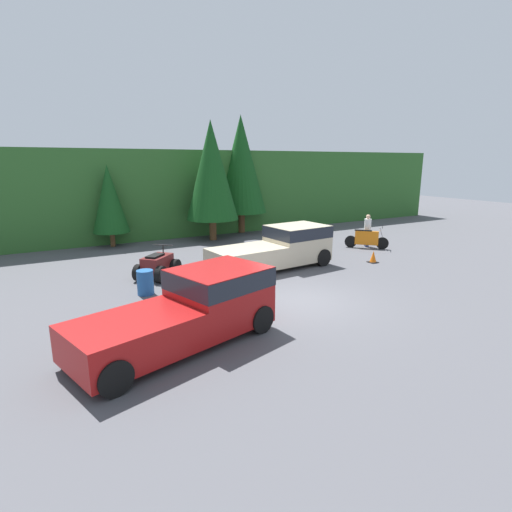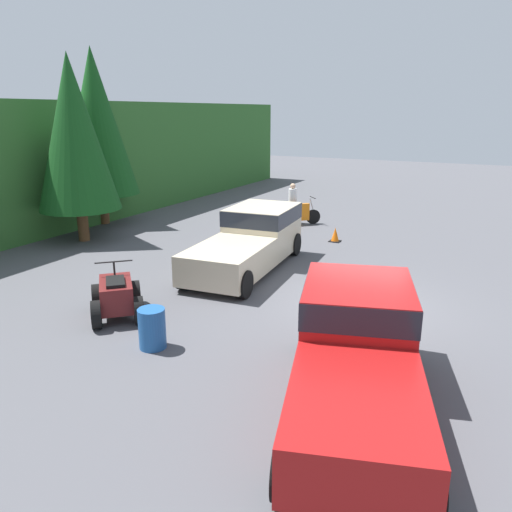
% 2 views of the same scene
% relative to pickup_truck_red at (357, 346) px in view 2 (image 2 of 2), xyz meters
% --- Properties ---
extents(ground_plane, '(80.00, 80.00, 0.00)m').
position_rel_pickup_truck_red_xyz_m(ground_plane, '(4.15, 1.08, -0.94)').
color(ground_plane, '#4C4C51').
extents(tree_mid_left, '(3.06, 3.06, 6.94)m').
position_rel_pickup_truck_red_xyz_m(tree_mid_left, '(6.00, 12.58, 3.14)').
color(tree_mid_left, brown).
rests_on(tree_mid_left, ground_plane).
extents(tree_mid_right, '(3.29, 3.29, 7.49)m').
position_rel_pickup_truck_red_xyz_m(tree_mid_right, '(8.71, 14.08, 3.46)').
color(tree_mid_right, brown).
rests_on(tree_mid_right, ground_plane).
extents(pickup_truck_red, '(5.64, 3.43, 1.80)m').
position_rel_pickup_truck_red_xyz_m(pickup_truck_red, '(0.00, 0.00, 0.00)').
color(pickup_truck_red, maroon).
rests_on(pickup_truck_red, ground_plane).
extents(pickup_truck_second, '(5.71, 2.57, 1.80)m').
position_rel_pickup_truck_red_xyz_m(pickup_truck_second, '(6.08, 5.21, 0.00)').
color(pickup_truck_second, beige).
rests_on(pickup_truck_second, ground_plane).
extents(dirt_bike, '(1.65, 1.76, 1.21)m').
position_rel_pickup_truck_red_xyz_m(dirt_bike, '(12.30, 6.25, -0.44)').
color(dirt_bike, black).
rests_on(dirt_bike, ground_plane).
extents(quad_atv, '(2.17, 2.14, 1.28)m').
position_rel_pickup_truck_red_xyz_m(quad_atv, '(0.82, 6.22, -0.44)').
color(quad_atv, black).
rests_on(quad_atv, ground_plane).
extents(rider_person, '(0.51, 0.51, 1.79)m').
position_rel_pickup_truck_red_xyz_m(rider_person, '(12.62, 6.56, 0.03)').
color(rider_person, navy).
rests_on(rider_person, ground_plane).
extents(traffic_cone, '(0.42, 0.42, 0.55)m').
position_rel_pickup_truck_red_xyz_m(traffic_cone, '(10.29, 3.76, -0.69)').
color(traffic_cone, black).
rests_on(traffic_cone, ground_plane).
extents(steel_barrel, '(0.58, 0.58, 0.88)m').
position_rel_pickup_truck_red_xyz_m(steel_barrel, '(-0.15, 4.38, -0.50)').
color(steel_barrel, '#1E5193').
rests_on(steel_barrel, ground_plane).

